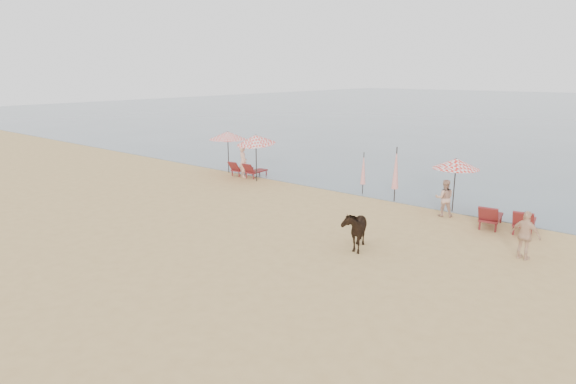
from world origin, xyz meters
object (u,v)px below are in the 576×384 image
(umbrella_closed_left, at_px, (363,169))
(beachgoer_right_b, at_px, (525,235))
(umbrella_open_right, at_px, (456,164))
(beachgoer_left, at_px, (243,162))
(cow, at_px, (355,228))
(lounger_cluster_left, at_px, (247,169))
(umbrella_open_left_a, at_px, (228,135))
(beachgoer_right_a, at_px, (444,198))
(umbrella_open_left_b, at_px, (256,139))
(lounger_cluster_right, at_px, (507,219))
(umbrella_closed_right, at_px, (396,168))

(umbrella_closed_left, relative_size, beachgoer_right_b, 1.31)
(umbrella_open_right, distance_m, beachgoer_left, 11.93)
(beachgoer_left, xyz_separation_m, beachgoer_right_b, (15.61, -3.21, -0.09))
(cow, bearing_deg, beachgoer_right_b, 3.50)
(lounger_cluster_left, bearing_deg, umbrella_open_left_a, 171.20)
(lounger_cluster_left, height_order, beachgoer_left, beachgoer_left)
(lounger_cluster_left, xyz_separation_m, beachgoer_right_a, (11.74, -0.46, 0.36))
(umbrella_open_left_a, bearing_deg, umbrella_open_left_b, -30.69)
(lounger_cluster_right, xyz_separation_m, umbrella_open_left_a, (-15.90, 0.90, 1.75))
(umbrella_open_left_b, xyz_separation_m, cow, (9.57, -5.44, -1.60))
(lounger_cluster_left, xyz_separation_m, beachgoer_left, (-0.06, -0.23, 0.47))
(umbrella_open_right, bearing_deg, lounger_cluster_right, -40.09)
(cow, distance_m, beachgoer_left, 12.33)
(lounger_cluster_left, height_order, umbrella_closed_left, umbrella_closed_left)
(lounger_cluster_left, distance_m, beachgoer_right_a, 11.75)
(umbrella_open_left_a, distance_m, umbrella_closed_left, 8.90)
(lounger_cluster_right, distance_m, umbrella_open_right, 3.22)
(lounger_cluster_right, bearing_deg, umbrella_open_left_a, 168.57)
(lounger_cluster_right, height_order, beachgoer_left, beachgoer_left)
(umbrella_open_left_a, relative_size, umbrella_open_right, 1.06)
(umbrella_closed_right, bearing_deg, cow, -74.66)
(lounger_cluster_right, distance_m, umbrella_open_left_a, 16.02)
(umbrella_closed_left, xyz_separation_m, beachgoer_left, (-7.29, -0.86, -0.39))
(beachgoer_right_b, bearing_deg, cow, 39.09)
(cow, bearing_deg, umbrella_open_left_b, 125.46)
(lounger_cluster_right, xyz_separation_m, umbrella_open_left_b, (-13.03, 0.23, 1.83))
(umbrella_open_right, relative_size, beachgoer_right_a, 1.51)
(beachgoer_right_b, bearing_deg, umbrella_open_left_b, -0.75)
(umbrella_open_left_a, height_order, umbrella_closed_left, umbrella_open_left_a)
(umbrella_open_left_b, relative_size, beachgoer_right_b, 1.67)
(beachgoer_left, xyz_separation_m, beachgoer_right_a, (11.79, -0.23, -0.11))
(lounger_cluster_left, height_order, beachgoer_right_b, beachgoer_right_b)
(lounger_cluster_right, relative_size, cow, 1.28)
(umbrella_closed_left, bearing_deg, umbrella_open_left_a, -176.64)
(umbrella_open_left_a, height_order, beachgoer_right_b, umbrella_open_left_a)
(lounger_cluster_right, bearing_deg, cow, -131.82)
(umbrella_closed_right, xyz_separation_m, cow, (1.73, -6.30, -0.88))
(lounger_cluster_right, relative_size, umbrella_closed_right, 0.82)
(umbrella_open_left_b, relative_size, umbrella_closed_right, 1.04)
(lounger_cluster_left, bearing_deg, umbrella_closed_right, -2.98)
(umbrella_open_right, distance_m, umbrella_closed_right, 2.73)
(umbrella_open_left_b, height_order, beachgoer_right_b, umbrella_open_left_b)
(umbrella_open_left_a, distance_m, beachgoer_left, 2.07)
(umbrella_closed_left, height_order, beachgoer_right_b, umbrella_closed_left)
(cow, height_order, beachgoer_right_b, beachgoer_right_b)
(cow, relative_size, beachgoer_right_b, 1.03)
(umbrella_closed_left, height_order, cow, umbrella_closed_left)
(umbrella_open_left_a, xyz_separation_m, umbrella_closed_left, (8.84, 0.52, -0.94))
(lounger_cluster_right, relative_size, umbrella_open_left_b, 0.79)
(lounger_cluster_right, height_order, cow, cow)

